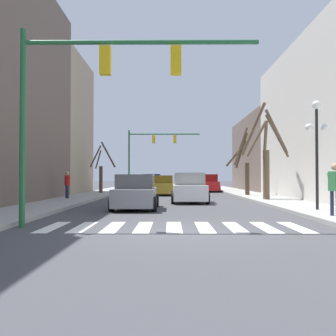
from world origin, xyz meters
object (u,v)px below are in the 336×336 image
car_parked_left_far (208,184)px  street_tree_left_near (101,171)px  car_parked_right_far (142,183)px  pedestrian_on_left_sidewalk (335,185)px  street_lamp_right_corner (317,132)px  street_tree_left_mid (265,154)px  car_at_intersection (152,183)px  car_parked_right_mid (136,193)px  traffic_signal_near (94,82)px  car_parked_left_near (189,189)px  car_driving_away_lane (163,186)px  pedestrian_on_right_sidewalk (67,182)px  street_tree_right_far (244,165)px  traffic_signal_far (150,146)px

car_parked_left_far → street_tree_left_near: 11.29m
car_parked_right_far → pedestrian_on_left_sidewalk: bearing=-165.1°
street_lamp_right_corner → street_tree_left_mid: bearing=92.1°
car_at_intersection → car_parked_right_far: bearing=-166.0°
street_lamp_right_corner → car_parked_right_far: size_ratio=0.99×
car_parked_right_mid → traffic_signal_near: bearing=-6.0°
street_lamp_right_corner → pedestrian_on_left_sidewalk: 3.41m
traffic_signal_near → street_tree_left_near: bearing=99.3°
car_parked_left_near → car_at_intersection: car_at_intersection is taller
traffic_signal_near → car_parked_right_mid: traffic_signal_near is taller
street_tree_left_near → car_driving_away_lane: bearing=-7.5°
pedestrian_on_right_sidewalk → street_tree_right_far: bearing=-101.5°
car_parked_left_near → car_parked_right_far: car_parked_left_near is taller
street_tree_right_far → street_tree_left_near: 11.68m
traffic_signal_far → car_parked_left_far: (5.87, -2.82, -3.88)m
street_lamp_right_corner → street_tree_left_mid: size_ratio=0.76×
car_parked_right_mid → pedestrian_on_left_sidewalk: bearing=57.3°
traffic_signal_near → street_lamp_right_corner: (8.30, 4.55, -0.99)m
street_lamp_right_corner → car_parked_right_mid: 8.27m
car_parked_right_mid → traffic_signal_far: bearing=-178.6°
street_tree_right_far → car_at_intersection: bearing=120.8°
pedestrian_on_left_sidewalk → car_parked_right_far: bearing=-178.0°
traffic_signal_far → pedestrian_on_right_sidewalk: bearing=-103.8°
car_parked_left_near → street_tree_left_mid: bearing=-78.2°
car_parked_left_near → street_tree_left_mid: street_tree_left_mid is taller
car_at_intersection → street_tree_left_mid: street_tree_left_mid is taller
car_parked_left_far → street_tree_left_mid: street_tree_left_mid is taller
car_parked_right_mid → street_tree_left_near: street_tree_left_near is taller
traffic_signal_near → pedestrian_on_left_sidewalk: (7.90, 1.89, -3.09)m
pedestrian_on_right_sidewalk → street_tree_left_mid: (12.14, -0.59, 1.70)m
car_parked_right_far → street_tree_left_mid: street_tree_left_mid is taller
car_parked_right_mid → pedestrian_on_right_sidewalk: bearing=-142.3°
pedestrian_on_left_sidewalk → street_tree_right_far: bearing=167.8°
pedestrian_on_right_sidewalk → street_tree_right_far: 12.84m
traffic_signal_near → car_parked_right_far: traffic_signal_near is taller
car_parked_left_near → car_parked_left_far: car_parked_left_far is taller
car_parked_right_mid → street_tree_left_mid: bearing=127.5°
car_parked_right_mid → street_tree_left_near: (-4.12, 14.42, 1.23)m
pedestrian_on_right_sidewalk → street_tree_left_near: (0.68, 8.20, 0.83)m
car_driving_away_lane → traffic_signal_far: bearing=-170.9°
car_at_intersection → car_driving_away_lane: bearing=7.6°
car_parked_left_near → street_tree_left_mid: size_ratio=0.77×
car_driving_away_lane → street_tree_left_mid: size_ratio=0.82×
car_parked_left_near → car_parked_left_far: (2.60, 15.87, 0.00)m
car_driving_away_lane → pedestrian_on_right_sidewalk: 9.50m
car_parked_right_mid → pedestrian_on_right_sidewalk: 7.87m
car_parked_left_near → car_parked_right_mid: 5.39m
car_parked_right_mid → car_driving_away_lane: (0.97, 13.76, -0.00)m
car_parked_right_far → street_tree_left_mid: 25.82m
traffic_signal_near → car_parked_right_far: (-1.20, 36.18, -3.58)m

